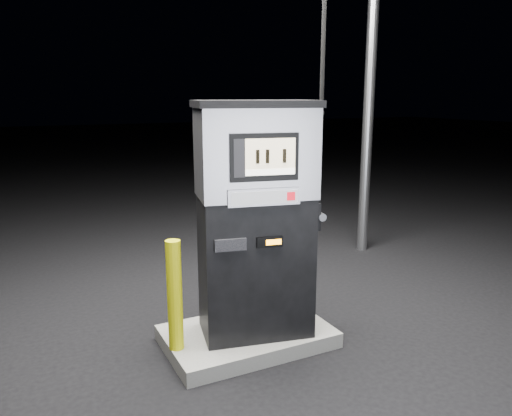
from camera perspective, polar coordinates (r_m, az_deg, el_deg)
name	(u,v)px	position (r m, az deg, el deg)	size (l,w,h in m)	color
ground	(247,343)	(5.15, -1.01, -15.19)	(80.00, 80.00, 0.00)	black
pump_island	(247,336)	(5.12, -1.01, -14.44)	(1.60, 1.00, 0.15)	slate
fuel_dispenser	(256,218)	(4.67, -0.01, -1.16)	(1.28, 0.87, 4.61)	black
bollard_left	(175,296)	(4.59, -9.28, -9.84)	(0.14, 0.14, 1.03)	#D2D30B
bollard_right	(309,277)	(5.28, 6.05, -7.86)	(0.11, 0.11, 0.83)	#D2D30B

